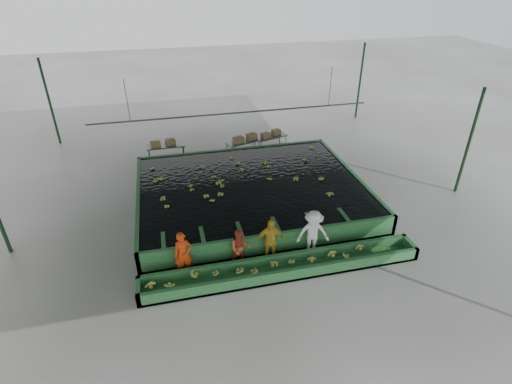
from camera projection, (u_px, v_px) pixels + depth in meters
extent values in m
plane|color=gray|center=(259.00, 218.00, 17.11)|extent=(80.00, 80.00, 0.00)
cube|color=gray|center=(259.00, 104.00, 14.60)|extent=(20.00, 22.00, 0.04)
cube|color=black|center=(251.00, 184.00, 17.95)|extent=(9.70, 7.70, 0.00)
cylinder|color=#59605B|center=(235.00, 113.00, 19.81)|extent=(0.08, 0.08, 14.00)
cylinder|color=#59605B|center=(127.00, 101.00, 18.28)|extent=(0.04, 0.04, 2.00)
cylinder|color=#59605B|center=(330.00, 86.00, 20.33)|extent=(0.04, 0.04, 2.00)
imported|color=red|center=(183.00, 254.00, 13.64)|extent=(0.67, 0.49, 1.71)
imported|color=#B04324|center=(240.00, 248.00, 14.10)|extent=(0.78, 0.63, 1.51)
imported|color=gold|center=(270.00, 241.00, 14.26)|extent=(1.09, 0.57, 1.77)
imported|color=white|center=(313.00, 233.00, 14.57)|extent=(1.30, 0.88, 1.86)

